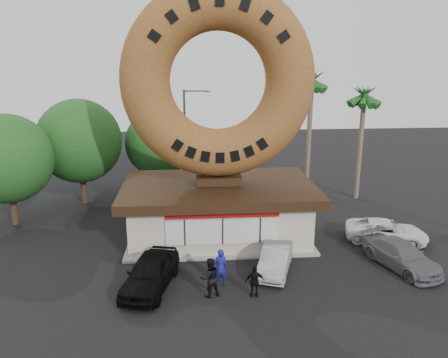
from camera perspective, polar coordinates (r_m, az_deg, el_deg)
ground at (r=21.28m, az=0.45°, el=-13.77°), size 90.00×90.00×0.00m
donut_shop at (r=25.99m, az=-0.70°, el=-3.86°), size 11.20×7.20×3.80m
giant_donut at (r=24.54m, az=-0.76°, el=12.65°), size 10.73×2.73×10.73m
tree_west at (r=32.94m, az=-18.37°, el=4.72°), size 6.00×6.00×7.65m
tree_mid at (r=34.15m, az=-8.49°, el=4.65°), size 5.20×5.20×6.63m
tree_far at (r=30.34m, az=-26.48°, el=2.37°), size 5.60×5.60×7.14m
palm_near at (r=33.78m, az=11.38°, el=11.92°), size 2.60×2.60×9.75m
palm_far at (r=33.57m, az=17.84°, el=9.87°), size 2.60×2.60×8.75m
street_lamp at (r=34.97m, az=-4.89°, el=5.80°), size 2.11×0.20×8.00m
person_left at (r=20.94m, az=-0.47°, el=-11.45°), size 0.69×0.47×1.83m
person_center at (r=20.05m, az=-1.88°, el=-12.74°), size 1.09×0.97×1.85m
person_right at (r=20.13m, az=4.04°, el=-13.18°), size 0.89×0.37×1.52m
car_black at (r=21.04m, az=-9.61°, el=-11.96°), size 2.92×4.92×1.57m
car_silver at (r=22.46m, az=6.72°, el=-10.36°), size 2.56×4.14×1.29m
car_grey at (r=24.40m, az=22.17°, el=-9.23°), size 3.16×4.94×1.33m
car_white at (r=27.35m, az=20.44°, el=-6.41°), size 5.06×3.54×1.28m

